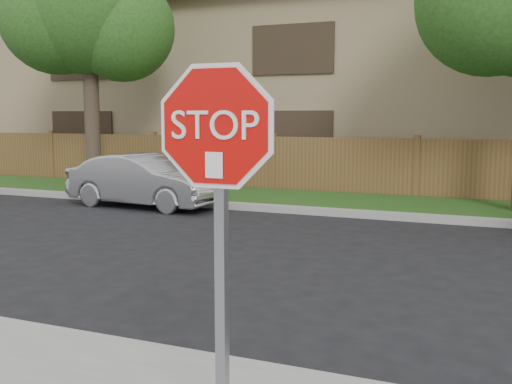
% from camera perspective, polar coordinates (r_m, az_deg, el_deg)
% --- Properties ---
extents(ground, '(90.00, 90.00, 0.00)m').
position_cam_1_polar(ground, '(5.52, -2.13, -16.31)').
color(ground, black).
rests_on(ground, ground).
extents(far_curb, '(70.00, 0.30, 0.15)m').
position_cam_1_polar(far_curb, '(13.09, 13.02, -2.25)').
color(far_curb, gray).
rests_on(far_curb, ground).
extents(grass_strip, '(70.00, 3.00, 0.12)m').
position_cam_1_polar(grass_strip, '(14.70, 14.11, -1.30)').
color(grass_strip, '#1E4714').
rests_on(grass_strip, ground).
extents(fence, '(70.00, 0.12, 1.60)m').
position_cam_1_polar(fence, '(16.19, 15.05, 2.09)').
color(fence, brown).
rests_on(fence, ground).
extents(apartment_building, '(35.20, 9.20, 7.20)m').
position_cam_1_polar(apartment_building, '(21.73, 17.32, 10.49)').
color(apartment_building, '#9A825F').
rests_on(apartment_building, ground).
extents(tree_left, '(4.80, 3.90, 7.78)m').
position_cam_1_polar(tree_left, '(18.25, -15.90, 16.56)').
color(tree_left, '#382B21').
rests_on(tree_left, ground).
extents(stop_sign, '(1.01, 0.13, 2.55)m').
position_cam_1_polar(stop_sign, '(3.49, -3.68, 0.98)').
color(stop_sign, gray).
rests_on(stop_sign, sidewalk_near).
extents(sedan_left, '(3.99, 1.71, 1.28)m').
position_cam_1_polar(sedan_left, '(14.67, -10.57, 1.06)').
color(sedan_left, '#A5A5AA').
rests_on(sedan_left, ground).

